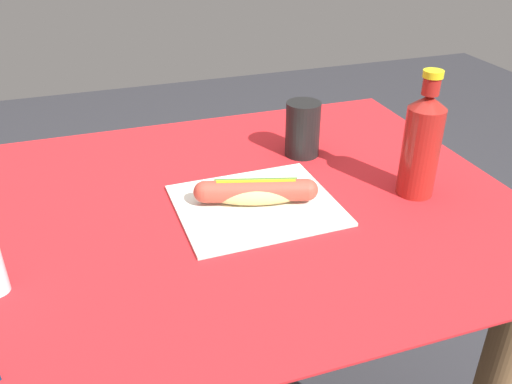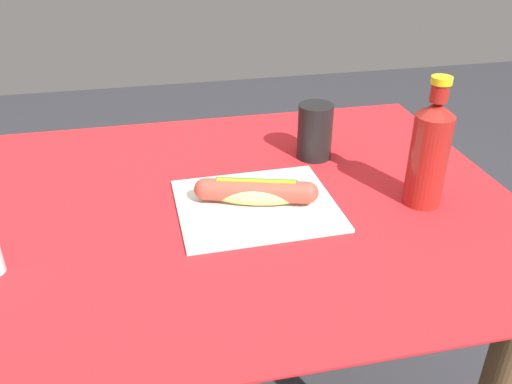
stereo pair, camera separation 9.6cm
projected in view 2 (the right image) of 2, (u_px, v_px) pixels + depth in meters
name	position (u px, v px, depth m)	size (l,w,h in m)	color
dining_table	(220.00, 266.00, 1.05)	(1.10, 0.83, 0.75)	brown
paper_wrapper	(256.00, 205.00, 0.97)	(0.28, 0.24, 0.01)	silver
hot_dog	(256.00, 191.00, 0.96)	(0.22, 0.09, 0.05)	#E5BC75
soda_bottle	(429.00, 151.00, 0.94)	(0.07, 0.07, 0.24)	maroon
drinking_cup	(315.00, 131.00, 1.12)	(0.07, 0.07, 0.12)	black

